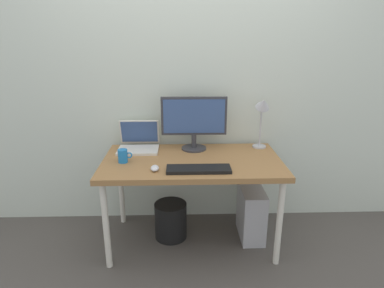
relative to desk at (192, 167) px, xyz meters
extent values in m
plane|color=#4C4742|center=(0.00, 0.00, -0.64)|extent=(6.00, 6.00, 0.00)
cube|color=silver|center=(0.00, 0.42, 0.66)|extent=(4.40, 0.04, 2.60)
cube|color=olive|center=(0.00, 0.00, 0.04)|extent=(1.33, 0.72, 0.04)
cylinder|color=silver|center=(-0.60, -0.30, -0.31)|extent=(0.04, 0.04, 0.66)
cylinder|color=silver|center=(0.60, -0.30, -0.31)|extent=(0.04, 0.04, 0.66)
cylinder|color=silver|center=(-0.60, 0.30, -0.31)|extent=(0.04, 0.04, 0.66)
cylinder|color=silver|center=(0.60, 0.30, -0.31)|extent=(0.04, 0.04, 0.66)
cylinder|color=#333338|center=(0.02, 0.23, 0.07)|extent=(0.20, 0.20, 0.01)
cylinder|color=#333338|center=(0.02, 0.23, 0.13)|extent=(0.04, 0.04, 0.11)
cube|color=#333338|center=(0.02, 0.23, 0.34)|extent=(0.52, 0.03, 0.30)
cube|color=#334C7F|center=(0.02, 0.22, 0.34)|extent=(0.48, 0.01, 0.27)
cube|color=silver|center=(-0.42, 0.19, 0.07)|extent=(0.32, 0.22, 0.02)
cube|color=silver|center=(-0.42, 0.33, 0.18)|extent=(0.32, 0.06, 0.21)
cube|color=#334C7F|center=(-0.42, 0.32, 0.19)|extent=(0.30, 0.05, 0.18)
cylinder|color=#B2B2B7|center=(0.56, 0.26, 0.07)|extent=(0.11, 0.11, 0.01)
cylinder|color=#B2B2B7|center=(0.56, 0.26, 0.24)|extent=(0.02, 0.02, 0.33)
cone|color=#B2B2B7|center=(0.56, 0.22, 0.43)|extent=(0.11, 0.14, 0.13)
cube|color=black|center=(0.04, -0.22, 0.07)|extent=(0.44, 0.14, 0.02)
ellipsoid|color=silver|center=(-0.26, -0.21, 0.08)|extent=(0.06, 0.09, 0.03)
cylinder|color=#1E72BF|center=(-0.50, -0.04, 0.11)|extent=(0.07, 0.07, 0.10)
torus|color=#1E72BF|center=(-0.46, -0.04, 0.12)|extent=(0.05, 0.01, 0.05)
cube|color=#B2B2B7|center=(0.48, 0.05, -0.43)|extent=(0.18, 0.36, 0.42)
cylinder|color=black|center=(-0.17, 0.06, -0.49)|extent=(0.26, 0.26, 0.30)
camera|label=1|loc=(-0.07, -2.31, 0.94)|focal=30.94mm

